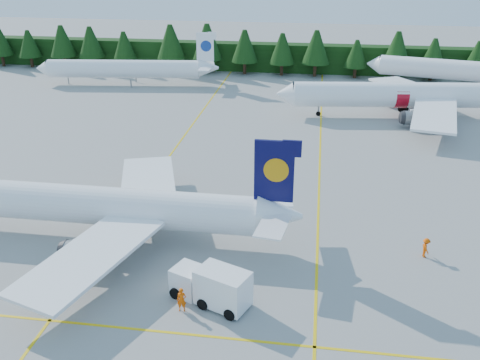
# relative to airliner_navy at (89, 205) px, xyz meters

# --- Properties ---
(ground) EXTENTS (320.00, 320.00, 0.00)m
(ground) POSITION_rel_airliner_navy_xyz_m (15.90, -6.82, -3.25)
(ground) COLOR #9F9F99
(ground) RESTS_ON ground
(taxi_stripe_a) EXTENTS (0.25, 120.00, 0.01)m
(taxi_stripe_a) POSITION_rel_airliner_navy_xyz_m (1.90, 13.18, -3.24)
(taxi_stripe_a) COLOR yellow
(taxi_stripe_a) RESTS_ON ground
(taxi_stripe_b) EXTENTS (0.25, 120.00, 0.01)m
(taxi_stripe_b) POSITION_rel_airliner_navy_xyz_m (21.90, 13.18, -3.24)
(taxi_stripe_b) COLOR yellow
(taxi_stripe_b) RESTS_ON ground
(taxi_stripe_cross) EXTENTS (80.00, 0.25, 0.01)m
(taxi_stripe_cross) POSITION_rel_airliner_navy_xyz_m (15.90, -12.82, -3.24)
(taxi_stripe_cross) COLOR yellow
(taxi_stripe_cross) RESTS_ON ground
(treeline_hedge) EXTENTS (220.00, 4.00, 6.00)m
(treeline_hedge) POSITION_rel_airliner_navy_xyz_m (15.90, 75.18, -0.25)
(treeline_hedge) COLOR black
(treeline_hedge) RESTS_ON ground
(airliner_navy) EXTENTS (37.14, 30.59, 10.81)m
(airliner_navy) POSITION_rel_airliner_navy_xyz_m (0.00, 0.00, 0.00)
(airliner_navy) COLOR white
(airliner_navy) RESTS_ON ground
(airliner_red) EXTENTS (40.60, 33.23, 11.82)m
(airliner_red) POSITION_rel_airliner_navy_xyz_m (33.71, 44.33, 0.31)
(airliner_red) COLOR white
(airliner_red) RESTS_ON ground
(airliner_far_left) EXTENTS (35.56, 7.19, 10.35)m
(airliner_far_left) POSITION_rel_airliner_navy_xyz_m (-18.33, 58.28, -0.00)
(airliner_far_left) COLOR white
(airliner_far_left) RESTS_ON ground
(airliner_far_right) EXTENTS (38.61, 11.76, 11.38)m
(airliner_far_right) POSITION_rel_airliner_navy_xyz_m (48.52, 65.07, 0.32)
(airliner_far_right) COLOR white
(airliner_far_right) RESTS_ON ground
(service_truck) EXTENTS (6.94, 4.69, 3.15)m
(service_truck) POSITION_rel_airliner_navy_xyz_m (13.55, -8.64, -1.69)
(service_truck) COLOR white
(service_truck) RESTS_ON ground
(crew_a) EXTENTS (0.79, 0.56, 2.01)m
(crew_a) POSITION_rel_airliner_navy_xyz_m (11.59, -10.17, -2.24)
(crew_a) COLOR #F15405
(crew_a) RESTS_ON ground
(crew_c) EXTENTS (0.66, 0.86, 1.88)m
(crew_c) POSITION_rel_airliner_navy_xyz_m (31.60, 0.66, -2.31)
(crew_c) COLOR #E54F04
(crew_c) RESTS_ON ground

